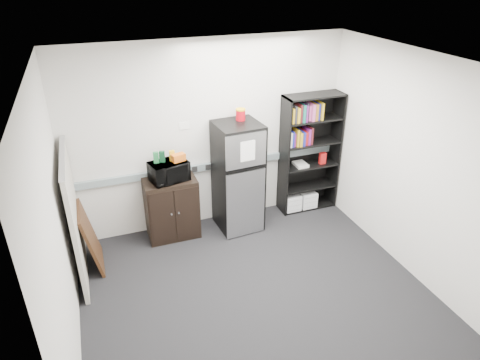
{
  "coord_description": "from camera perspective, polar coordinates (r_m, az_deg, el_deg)",
  "views": [
    {
      "loc": [
        -1.54,
        -3.69,
        3.55
      ],
      "look_at": [
        0.15,
        0.9,
        1.04
      ],
      "focal_mm": 32.0,
      "sensor_mm": 36.0,
      "label": 1
    }
  ],
  "objects": [
    {
      "name": "ceiling",
      "position": [
        4.09,
        2.47,
        15.15
      ],
      "size": [
        4.0,
        3.5,
        0.02
      ],
      "primitive_type": "cube",
      "color": "white",
      "rests_on": "wall_back"
    },
    {
      "name": "snack_box_b",
      "position": [
        5.76,
        -10.35,
        3.08
      ],
      "size": [
        0.08,
        0.07,
        0.15
      ],
      "primitive_type": "cube",
      "rotation": [
        0.0,
        0.0,
        -0.31
      ],
      "color": "#0B341B",
      "rests_on": "microwave"
    },
    {
      "name": "wall_note",
      "position": [
        5.91,
        -7.44,
        7.17
      ],
      "size": [
        0.14,
        0.0,
        0.1
      ],
      "primitive_type": "cube",
      "color": "white",
      "rests_on": "wall_back"
    },
    {
      "name": "refrigerator",
      "position": [
        6.09,
        -0.24,
        0.38
      ],
      "size": [
        0.64,
        0.67,
        1.61
      ],
      "rotation": [
        0.0,
        0.0,
        0.07
      ],
      "color": "black",
      "rests_on": "floor"
    },
    {
      "name": "wall_left",
      "position": [
        4.32,
        -23.39,
        -5.93
      ],
      "size": [
        0.02,
        3.5,
        2.7
      ],
      "primitive_type": "cube",
      "color": "silver",
      "rests_on": "floor"
    },
    {
      "name": "floor",
      "position": [
        5.35,
        1.88,
        -14.43
      ],
      "size": [
        4.0,
        4.0,
        0.0
      ],
      "primitive_type": "plane",
      "color": "black",
      "rests_on": "ground"
    },
    {
      "name": "snack_box_c",
      "position": [
        5.78,
        -9.05,
        3.24
      ],
      "size": [
        0.07,
        0.05,
        0.14
      ],
      "primitive_type": "cube",
      "rotation": [
        0.0,
        0.0,
        -0.07
      ],
      "color": "gold",
      "rests_on": "microwave"
    },
    {
      "name": "wall_back",
      "position": [
        6.07,
        -4.12,
        5.85
      ],
      "size": [
        4.0,
        0.02,
        2.7
      ],
      "primitive_type": "cube",
      "color": "silver",
      "rests_on": "floor"
    },
    {
      "name": "microwave",
      "position": [
        5.83,
        -9.47,
        1.15
      ],
      "size": [
        0.56,
        0.44,
        0.27
      ],
      "primitive_type": "imported",
      "rotation": [
        0.0,
        0.0,
        0.24
      ],
      "color": "black",
      "rests_on": "cabinet"
    },
    {
      "name": "bookshelf",
      "position": [
        6.6,
        9.13,
        3.82
      ],
      "size": [
        0.9,
        0.34,
        1.85
      ],
      "color": "black",
      "rests_on": "floor"
    },
    {
      "name": "wall_right",
      "position": [
        5.57,
        21.59,
        1.88
      ],
      "size": [
        0.02,
        3.5,
        2.7
      ],
      "primitive_type": "cube",
      "color": "silver",
      "rests_on": "floor"
    },
    {
      "name": "snack_box_a",
      "position": [
        5.75,
        -11.14,
        2.96
      ],
      "size": [
        0.08,
        0.06,
        0.15
      ],
      "primitive_type": "cube",
      "rotation": [
        0.0,
        0.0,
        -0.13
      ],
      "color": "#1B5E2F",
      "rests_on": "microwave"
    },
    {
      "name": "coffee_can",
      "position": [
        5.89,
        0.07,
        8.84
      ],
      "size": [
        0.13,
        0.13,
        0.18
      ],
      "color": "#B10813",
      "rests_on": "refrigerator"
    },
    {
      "name": "cabinet",
      "position": [
        6.11,
        -9.09,
        -3.71
      ],
      "size": [
        0.72,
        0.48,
        0.89
      ],
      "color": "black",
      "rests_on": "floor"
    },
    {
      "name": "electrical_raceway",
      "position": [
        6.22,
        -3.9,
        1.89
      ],
      "size": [
        3.92,
        0.05,
        0.1
      ],
      "primitive_type": "cube",
      "color": "gray",
      "rests_on": "wall_back"
    },
    {
      "name": "cubicle_partition",
      "position": [
        5.51,
        -21.18,
        -4.65
      ],
      "size": [
        0.06,
        1.3,
        1.62
      ],
      "color": "#A9A296",
      "rests_on": "floor"
    },
    {
      "name": "framed_poster",
      "position": [
        5.79,
        -19.26,
        -7.22
      ],
      "size": [
        0.21,
        0.66,
        0.84
      ],
      "rotation": [
        0.0,
        -0.2,
        0.0
      ],
      "color": "black",
      "rests_on": "floor"
    },
    {
      "name": "snack_bag",
      "position": [
        5.76,
        -8.22,
        2.97
      ],
      "size": [
        0.2,
        0.15,
        0.1
      ],
      "primitive_type": "cube",
      "rotation": [
        0.0,
        0.0,
        0.29
      ],
      "color": "#C45713",
      "rests_on": "microwave"
    }
  ]
}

